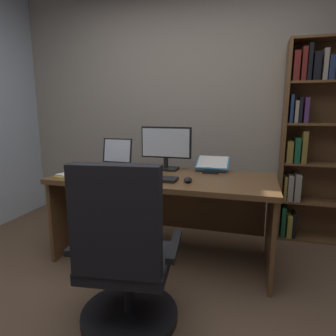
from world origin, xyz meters
TOP-DOWN VIEW (x-y plane):
  - ground_plane at (0.00, 0.00)m, footprint 6.06×6.06m
  - wall_back at (0.00, 1.87)m, footprint 4.64×0.12m
  - desk at (-0.04, 0.95)m, footprint 1.83×0.78m
  - bookshelf at (1.25, 1.66)m, footprint 0.78×0.28m
  - office_chair at (-0.00, -0.03)m, footprint 0.65×0.60m
  - monitor at (-0.10, 1.14)m, footprint 0.47×0.16m
  - laptop at (-0.64, 1.15)m, footprint 0.31×0.31m
  - keyboard at (-0.10, 0.71)m, footprint 0.42×0.15m
  - computer_mouse at (0.20, 0.71)m, footprint 0.06×0.10m
  - reading_stand_with_book at (0.33, 1.19)m, footprint 0.29×0.25m
  - open_binder at (-0.64, 0.66)m, footprint 0.52×0.40m
  - notepad at (-0.35, 0.93)m, footprint 0.17×0.22m
  - pen at (-0.33, 0.93)m, footprint 0.14×0.05m

SIDE VIEW (x-z plane):
  - ground_plane at x=0.00m, z-range 0.00..0.00m
  - office_chair at x=0.00m, z-range -0.08..0.94m
  - desk at x=-0.04m, z-range 0.17..0.91m
  - notepad at x=-0.35m, z-range 0.73..0.74m
  - open_binder at x=-0.64m, z-range 0.73..0.76m
  - keyboard at x=-0.10m, z-range 0.73..0.76m
  - pen at x=-0.33m, z-range 0.74..0.75m
  - computer_mouse at x=0.20m, z-range 0.73..0.77m
  - laptop at x=-0.64m, z-range 0.66..0.92m
  - reading_stand_with_book at x=0.33m, z-range 0.73..0.86m
  - monitor at x=-0.10m, z-range 0.73..1.13m
  - bookshelf at x=1.25m, z-range 0.04..1.95m
  - wall_back at x=0.00m, z-range 0.00..2.65m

